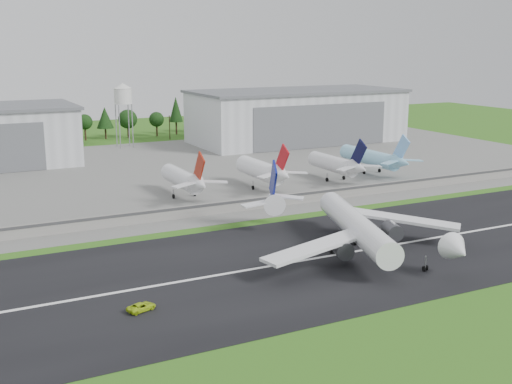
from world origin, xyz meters
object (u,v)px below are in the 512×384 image
parked_jet_red_b (265,171)px  parked_jet_skyblue (375,158)px  ground_vehicle (141,307)px  parked_jet_red_a (185,179)px  main_airliner (357,232)px  parked_jet_navy (338,164)px

parked_jet_red_b → parked_jet_skyblue: 48.19m
ground_vehicle → parked_jet_red_a: parked_jet_red_a is taller
parked_jet_skyblue → parked_jet_red_a: bearing=-176.2°
main_airliner → parked_jet_navy: 77.90m
main_airliner → parked_jet_skyblue: 93.14m
ground_vehicle → parked_jet_navy: 121.24m
main_airliner → parked_jet_red_a: bearing=-58.3°
main_airliner → ground_vehicle: bearing=28.8°
ground_vehicle → parked_jet_skyblue: (112.79, 82.05, 5.21)m
main_airliner → ground_vehicle: main_airliner is taller
main_airliner → parked_jet_red_a: 68.89m
ground_vehicle → parked_jet_navy: parked_jet_navy is taller
parked_jet_red_b → parked_jet_skyblue: bearing=5.9°
ground_vehicle → parked_jet_red_b: (64.85, 77.09, 5.50)m
parked_jet_red_b → parked_jet_navy: parked_jet_red_b is taller
parked_jet_navy → parked_jet_skyblue: size_ratio=0.84×
parked_jet_red_a → parked_jet_navy: 55.97m
parked_jet_red_a → ground_vehicle: bearing=-116.0°
main_airliner → parked_jet_navy: size_ratio=1.85×
ground_vehicle → parked_jet_red_a: (37.50, 77.04, 5.20)m
parked_jet_red_a → parked_jet_red_b: bearing=0.1°
parked_jet_navy → parked_jet_red_b: bearing=179.9°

